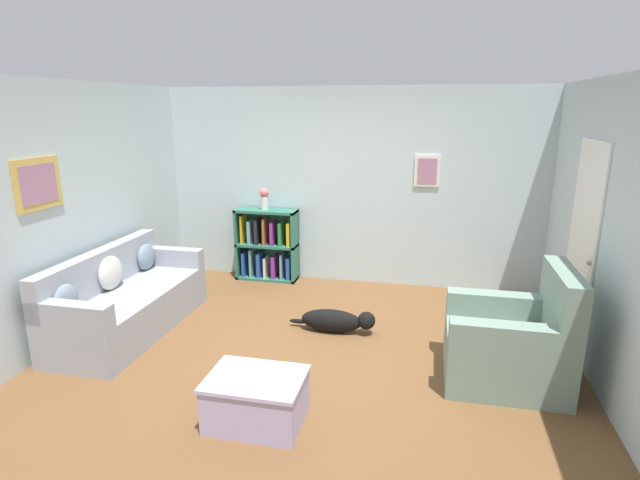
% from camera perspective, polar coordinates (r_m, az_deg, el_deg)
% --- Properties ---
extents(ground_plane, '(14.00, 14.00, 0.00)m').
position_cam_1_polar(ground_plane, '(5.00, -1.02, -12.89)').
color(ground_plane, brown).
extents(wall_back, '(5.60, 0.13, 2.60)m').
position_cam_1_polar(wall_back, '(6.71, 3.46, 6.06)').
color(wall_back, silver).
rests_on(wall_back, ground_plane).
extents(wall_left, '(0.13, 5.00, 2.60)m').
position_cam_1_polar(wall_left, '(5.69, -26.95, 2.86)').
color(wall_left, silver).
rests_on(wall_left, ground_plane).
extents(wall_right, '(0.16, 5.00, 2.60)m').
position_cam_1_polar(wall_right, '(4.69, 30.87, -0.05)').
color(wall_right, silver).
rests_on(wall_right, ground_plane).
extents(couch, '(0.81, 1.96, 0.87)m').
position_cam_1_polar(couch, '(5.76, -21.28, -6.55)').
color(couch, '#9399A3').
rests_on(couch, ground_plane).
extents(bookshelf, '(0.84, 0.31, 0.99)m').
position_cam_1_polar(bookshelf, '(6.95, -6.03, -0.71)').
color(bookshelf, '#2D6B56').
rests_on(bookshelf, ground_plane).
extents(recliner_chair, '(1.00, 0.88, 1.05)m').
position_cam_1_polar(recliner_chair, '(4.71, 21.25, -10.92)').
color(recliner_chair, gray).
rests_on(recliner_chair, ground_plane).
extents(coffee_table, '(0.73, 0.54, 0.38)m').
position_cam_1_polar(coffee_table, '(3.99, -7.30, -17.47)').
color(coffee_table, '#ADA3CC').
rests_on(coffee_table, ground_plane).
extents(dog, '(0.95, 0.22, 0.25)m').
position_cam_1_polar(dog, '(5.40, 1.88, -9.20)').
color(dog, black).
rests_on(dog, ground_plane).
extents(vase, '(0.12, 0.12, 0.29)m').
position_cam_1_polar(vase, '(6.79, -6.39, 4.86)').
color(vase, silver).
rests_on(vase, bookshelf).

